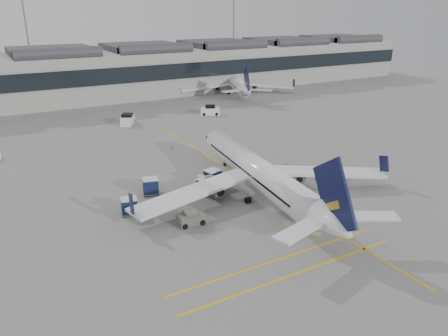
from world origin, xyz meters
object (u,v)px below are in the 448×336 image
belt_loader (209,181)px  pushback_tug (191,218)px  airliner_main (260,173)px  ramp_agent_b (205,183)px  ramp_agent_a (212,179)px  baggage_cart_a (205,186)px

belt_loader → pushback_tug: bearing=-128.5°
airliner_main → ramp_agent_b: bearing=144.5°
airliner_main → belt_loader: size_ratio=8.15×
ramp_agent_a → ramp_agent_b: size_ratio=0.95×
airliner_main → ramp_agent_b: size_ratio=21.20×
baggage_cart_a → ramp_agent_b: bearing=47.8°
belt_loader → pushback_tug: 10.66m
ramp_agent_a → pushback_tug: ramp_agent_a is taller
baggage_cart_a → ramp_agent_a: baggage_cart_a is taller
baggage_cart_a → pushback_tug: baggage_cart_a is taller
ramp_agent_a → belt_loader: bearing=117.0°
baggage_cart_a → airliner_main: bearing=-50.4°
ramp_agent_a → pushback_tug: 10.95m
belt_loader → pushback_tug: belt_loader is taller
belt_loader → baggage_cart_a: 2.66m
baggage_cart_a → ramp_agent_b: baggage_cart_a is taller
ramp_agent_b → pushback_tug: bearing=9.0°
ramp_agent_a → pushback_tug: size_ratio=0.57×
belt_loader → ramp_agent_b: (-1.12, -1.06, 0.31)m
baggage_cart_a → pushback_tug: bearing=-144.3°
airliner_main → baggage_cart_a: size_ratio=16.70×
belt_loader → ramp_agent_b: belt_loader is taller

